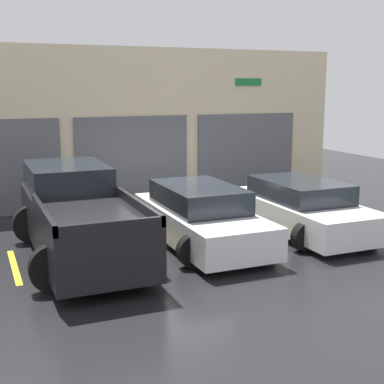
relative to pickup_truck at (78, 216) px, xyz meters
name	(u,v)px	position (x,y,z in m)	size (l,w,h in m)	color
ground_plane	(176,227)	(2.66, 1.32, -0.85)	(28.00, 28.00, 0.00)	black
shophouse_building	(135,128)	(2.65, 4.60, 1.40)	(13.14, 0.68, 4.60)	beige
pickup_truck	(78,216)	(0.00, 0.00, 0.00)	(2.44, 5.19, 1.77)	black
sedan_white	(200,217)	(2.66, -0.22, -0.23)	(2.17, 4.39, 1.32)	white
sedan_side	(301,208)	(5.32, -0.22, -0.25)	(2.23, 4.33, 1.26)	white
parking_stripe_far_left	(14,267)	(-1.33, -0.24, -0.85)	(0.12, 2.20, 0.01)	gold
parking_stripe_left	(144,251)	(1.33, -0.24, -0.85)	(0.12, 2.20, 0.01)	gold
parking_stripe_centre	(253,238)	(3.99, -0.24, -0.85)	(0.12, 2.20, 0.01)	gold
parking_stripe_right	(345,226)	(6.64, -0.24, -0.85)	(0.12, 2.20, 0.01)	gold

